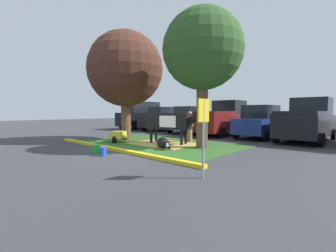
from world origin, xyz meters
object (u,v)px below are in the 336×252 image
at_px(wheelbarrow, 118,135).
at_px(sedan_blue, 261,122).
at_px(hatchback_white, 191,120).
at_px(person_handler, 190,126).
at_px(cow_holstein, 170,122).
at_px(suv_black, 141,115).
at_px(parking_sign, 203,122).
at_px(bucket_blue, 103,151).
at_px(pickup_truck_maroon, 223,119).
at_px(shade_tree_left, 125,69).
at_px(sedan_red, 164,119).
at_px(shade_tree_right, 203,50).
at_px(pickup_truck_black, 307,121).
at_px(bucket_green, 97,148).
at_px(calf_lying, 163,143).

bearing_deg(wheelbarrow, sedan_blue, 56.76).
bearing_deg(hatchback_white, person_handler, -52.92).
bearing_deg(cow_holstein, wheelbarrow, -150.75).
relative_size(person_handler, wheelbarrow, 1.09).
xyz_separation_m(person_handler, suv_black, (-9.03, 4.29, 0.38)).
height_order(parking_sign, bucket_blue, parking_sign).
xyz_separation_m(parking_sign, pickup_truck_maroon, (-5.00, 9.72, -0.26)).
bearing_deg(shade_tree_left, sedan_red, 116.21).
bearing_deg(sedan_blue, shade_tree_right, -93.45).
bearing_deg(suv_black, cow_holstein, -32.40).
bearing_deg(pickup_truck_black, pickup_truck_maroon, -179.43).
height_order(sedan_red, hatchback_white, same).
bearing_deg(bucket_blue, pickup_truck_maroon, 93.93).
bearing_deg(bucket_blue, person_handler, 90.15).
xyz_separation_m(bucket_blue, sedan_blue, (1.99, 9.78, 0.81)).
bearing_deg(parking_sign, sedan_blue, 103.64).
distance_m(bucket_green, sedan_red, 11.01).
distance_m(person_handler, sedan_red, 7.68).
height_order(shade_tree_left, cow_holstein, shade_tree_left).
bearing_deg(bucket_blue, parking_sign, 2.21).
xyz_separation_m(sedan_red, pickup_truck_maroon, (5.61, 0.23, 0.13)).
distance_m(wheelbarrow, pickup_truck_maroon, 7.65).
height_order(sedan_red, pickup_truck_black, pickup_truck_black).
distance_m(calf_lying, wheelbarrow, 3.16).
height_order(cow_holstein, bucket_green, cow_holstein).
bearing_deg(pickup_truck_black, hatchback_white, -178.30).
distance_m(sedan_red, sedan_blue, 8.27).
xyz_separation_m(shade_tree_right, sedan_blue, (0.35, 5.80, -3.31)).
distance_m(shade_tree_right, sedan_red, 10.30).
distance_m(wheelbarrow, bucket_blue, 3.76).
distance_m(hatchback_white, pickup_truck_black, 7.87).
bearing_deg(hatchback_white, parking_sign, -51.05).
distance_m(sedan_blue, pickup_truck_black, 2.49).
xyz_separation_m(shade_tree_right, suv_black, (-10.68, 5.54, -3.03)).
xyz_separation_m(bucket_green, hatchback_white, (-2.63, 9.53, 0.81)).
height_order(shade_tree_right, wheelbarrow, shade_tree_right).
distance_m(cow_holstein, calf_lying, 1.64).
relative_size(wheelbarrow, pickup_truck_maroon, 0.28).
height_order(bucket_blue, suv_black, suv_black).
relative_size(shade_tree_left, pickup_truck_maroon, 1.14).
bearing_deg(sedan_red, suv_black, -177.09).
bearing_deg(person_handler, sedan_blue, 66.25).
xyz_separation_m(shade_tree_right, sedan_red, (-7.92, 5.68, -3.31)).
relative_size(shade_tree_right, bucket_green, 18.44).
height_order(wheelbarrow, parking_sign, parking_sign).
bearing_deg(sedan_blue, hatchback_white, -179.27).
height_order(cow_holstein, sedan_blue, sedan_blue).
height_order(person_handler, parking_sign, parking_sign).
relative_size(hatchback_white, sedan_blue, 1.00).
bearing_deg(bucket_green, wheelbarrow, 129.60).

